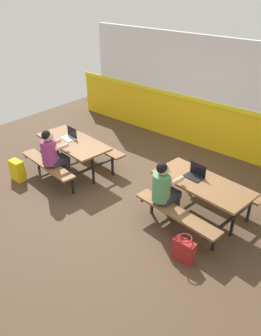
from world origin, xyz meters
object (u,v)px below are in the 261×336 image
at_px(picnic_table_left, 73,148).
at_px(laptop_silver, 70,136).
at_px(student_nearer, 53,153).
at_px(laptop_dark, 195,174).
at_px(tote_bag_bright, 184,250).
at_px(picnic_table_right, 202,190).
at_px(backpack_dark, 18,170).
at_px(student_further, 164,188).

relative_size(picnic_table_left, laptop_silver, 5.11).
distance_m(student_nearer, laptop_silver, 0.66).
distance_m(laptop_dark, tote_bag_bright, 1.36).
bearing_deg(picnic_table_right, backpack_dark, -159.45).
bearing_deg(picnic_table_left, picnic_table_right, 6.99).
height_order(laptop_silver, laptop_dark, same).
relative_size(student_nearer, laptop_dark, 3.52).
bearing_deg(tote_bag_bright, laptop_dark, 115.83).
bearing_deg(tote_bag_bright, laptop_silver, 167.42).
relative_size(picnic_table_left, student_further, 1.45).
xyz_separation_m(laptop_silver, tote_bag_bright, (3.34, -0.75, -0.59)).
xyz_separation_m(picnic_table_right, backpack_dark, (-3.51, -1.32, -0.36)).
xyz_separation_m(student_nearer, laptop_silver, (-0.22, 0.62, 0.08)).
bearing_deg(picnic_table_left, student_nearer, -82.91).
xyz_separation_m(picnic_table_right, laptop_dark, (-0.18, 0.06, 0.21)).
xyz_separation_m(student_further, laptop_silver, (-2.59, 0.22, 0.08)).
relative_size(picnic_table_right, laptop_dark, 5.11).
height_order(picnic_table_left, student_further, student_further).
distance_m(backpack_dark, tote_bag_bright, 3.87).
distance_m(picnic_table_left, student_further, 2.45).
distance_m(laptop_silver, backpack_dark, 1.28).
distance_m(laptop_silver, tote_bag_bright, 3.48).
xyz_separation_m(picnic_table_left, backpack_dark, (-0.66, -0.97, -0.36)).
distance_m(student_further, backpack_dark, 3.24).
xyz_separation_m(laptop_dark, tote_bag_bright, (0.53, -1.10, -0.59)).
bearing_deg(picnic_table_right, student_further, -128.52).
bearing_deg(picnic_table_left, backpack_dark, -124.43).
xyz_separation_m(laptop_silver, laptop_dark, (2.81, 0.35, 0.00)).
height_order(picnic_table_right, tote_bag_bright, picnic_table_right).
distance_m(student_further, tote_bag_bright, 1.06).
height_order(picnic_table_right, laptop_dark, laptop_dark).
xyz_separation_m(student_nearer, student_further, (2.37, 0.40, 0.00)).
distance_m(picnic_table_right, laptop_silver, 3.02).
bearing_deg(backpack_dark, student_further, 14.51).
bearing_deg(laptop_silver, picnic_table_left, -20.33).
bearing_deg(student_further, student_nearer, -170.31).
xyz_separation_m(student_further, tote_bag_bright, (0.76, -0.53, -0.51)).
distance_m(student_further, laptop_silver, 2.60).
bearing_deg(laptop_dark, backpack_dark, -157.55).
xyz_separation_m(picnic_table_right, laptop_silver, (-3.00, -0.29, 0.21)).
bearing_deg(backpack_dark, student_nearer, 28.51).
bearing_deg(picnic_table_left, laptop_silver, 159.67).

